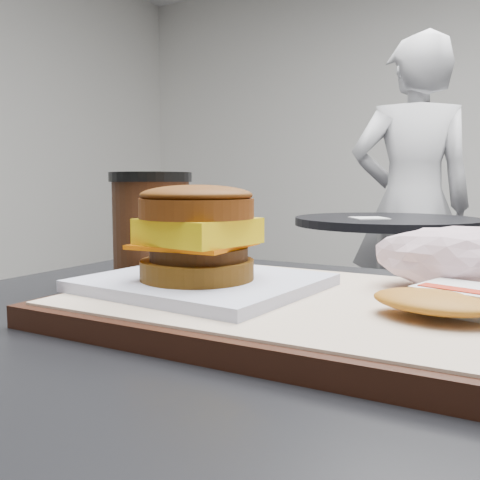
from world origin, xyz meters
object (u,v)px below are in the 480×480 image
object	(u,v)px
hash_brown	(461,302)
coffee_cup	(151,224)
serving_tray	(299,307)
patron	(412,206)
neighbor_table	(386,269)
breakfast_sandwich	(199,245)
crumpled_wrapper	(451,258)

from	to	relation	value
hash_brown	coffee_cup	world-z (taller)	coffee_cup
serving_tray	patron	world-z (taller)	patron
hash_brown	neighbor_table	bearing A→B (deg)	105.43
breakfast_sandwich	hash_brown	bearing A→B (deg)	2.85
serving_tray	hash_brown	bearing A→B (deg)	-4.32
crumpled_wrapper	coffee_cup	world-z (taller)	coffee_cup
hash_brown	crumpled_wrapper	distance (m)	0.10
crumpled_wrapper	patron	distance (m)	2.12
serving_tray	hash_brown	distance (m)	0.13
serving_tray	coffee_cup	bearing A→B (deg)	161.91
breakfast_sandwich	crumpled_wrapper	size ratio (longest dim) A/B	1.59
serving_tray	patron	size ratio (longest dim) A/B	0.25
crumpled_wrapper	patron	xyz separation A→B (m)	(-0.45, 2.07, -0.04)
crumpled_wrapper	neighbor_table	world-z (taller)	crumpled_wrapper
serving_tray	crumpled_wrapper	size ratio (longest dim) A/B	2.97
serving_tray	crumpled_wrapper	distance (m)	0.14
crumpled_wrapper	coffee_cup	size ratio (longest dim) A/B	1.02
serving_tray	patron	xyz separation A→B (m)	(-0.34, 2.16, -0.01)
breakfast_sandwich	patron	bearing A→B (deg)	96.63
hash_brown	neighbor_table	distance (m)	1.73
crumpled_wrapper	coffee_cup	xyz separation A→B (m)	(-0.32, -0.02, 0.02)
neighbor_table	serving_tray	bearing A→B (deg)	-78.70
neighbor_table	hash_brown	bearing A→B (deg)	-74.57
neighbor_table	patron	world-z (taller)	patron
serving_tray	breakfast_sandwich	size ratio (longest dim) A/B	1.86
serving_tray	crumpled_wrapper	xyz separation A→B (m)	(0.11, 0.09, 0.04)
coffee_cup	hash_brown	bearing A→B (deg)	-13.07
coffee_cup	neighbor_table	bearing A→B (deg)	94.24
serving_tray	crumpled_wrapper	world-z (taller)	crumpled_wrapper
hash_brown	serving_tray	bearing A→B (deg)	175.68
patron	breakfast_sandwich	bearing A→B (deg)	72.35
crumpled_wrapper	coffee_cup	distance (m)	0.32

